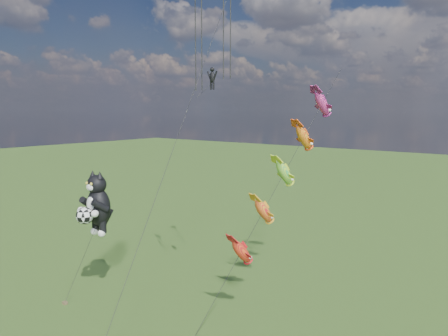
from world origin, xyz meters
The scene contains 4 objects.
ground centered at (0.00, 0.00, 0.00)m, with size 300.00×300.00×0.00m, color #1D3F0F.
cat_kite_rig centered at (-0.22, 4.19, 8.03)m, with size 2.66×4.17×10.73m.
fish_windsock_rig centered at (12.64, 12.27, 10.75)m, with size 3.52×15.64×19.15m.
parafoil_rig centered at (8.75, 8.15, 19.51)m, with size 4.23×17.17×26.73m.
Camera 1 is at (29.65, -16.70, 15.66)m, focal length 35.00 mm.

